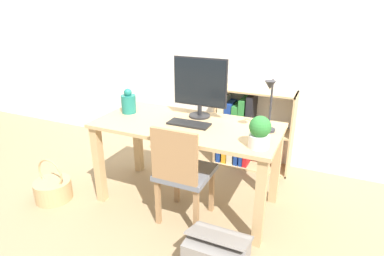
# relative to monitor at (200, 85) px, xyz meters

# --- Properties ---
(ground_plane) EXTENTS (10.00, 10.00, 0.00)m
(ground_plane) POSITION_rel_monitor_xyz_m (-0.03, -0.21, -1.01)
(ground_plane) COLOR #997F5B
(wall_back) EXTENTS (8.00, 0.05, 2.60)m
(wall_back) POSITION_rel_monitor_xyz_m (-0.03, 0.84, 0.29)
(wall_back) COLOR silver
(wall_back) RESTS_ON ground_plane
(desk) EXTENTS (1.50, 0.71, 0.73)m
(desk) POSITION_rel_monitor_xyz_m (-0.03, -0.21, -0.41)
(desk) COLOR tan
(desk) RESTS_ON ground_plane
(monitor) EXTENTS (0.47, 0.18, 0.50)m
(monitor) POSITION_rel_monitor_xyz_m (0.00, 0.00, 0.00)
(monitor) COLOR #232326
(monitor) RESTS_ON desk
(keyboard) EXTENTS (0.34, 0.14, 0.02)m
(keyboard) POSITION_rel_monitor_xyz_m (-0.00, -0.22, -0.27)
(keyboard) COLOR black
(keyboard) RESTS_ON desk
(vase) EXTENTS (0.13, 0.13, 0.22)m
(vase) POSITION_rel_monitor_xyz_m (-0.61, -0.16, -0.19)
(vase) COLOR #1E7266
(vase) RESTS_ON desk
(desk_lamp) EXTENTS (0.10, 0.19, 0.41)m
(desk_lamp) POSITION_rel_monitor_xyz_m (0.61, -0.15, -0.03)
(desk_lamp) COLOR #2D2D33
(desk_lamp) RESTS_ON desk
(potted_plant) EXTENTS (0.15, 0.15, 0.22)m
(potted_plant) POSITION_rel_monitor_xyz_m (0.61, -0.42, -0.17)
(potted_plant) COLOR silver
(potted_plant) RESTS_ON desk
(chair) EXTENTS (0.40, 0.40, 0.83)m
(chair) POSITION_rel_monitor_xyz_m (0.06, -0.49, -0.56)
(chair) COLOR slate
(chair) RESTS_ON ground_plane
(bookshelf) EXTENTS (0.79, 0.28, 0.84)m
(bookshelf) POSITION_rel_monitor_xyz_m (0.20, 0.67, -0.61)
(bookshelf) COLOR tan
(bookshelf) RESTS_ON ground_plane
(basket) EXTENTS (0.32, 0.32, 0.39)m
(basket) POSITION_rel_monitor_xyz_m (-1.13, -0.67, -0.91)
(basket) COLOR tan
(basket) RESTS_ON ground_plane
(storage_box) EXTENTS (0.40, 0.31, 0.29)m
(storage_box) POSITION_rel_monitor_xyz_m (0.48, -0.84, -0.89)
(storage_box) COLOR gray
(storage_box) RESTS_ON ground_plane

